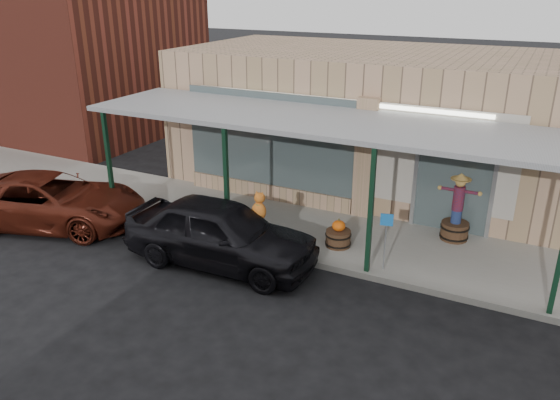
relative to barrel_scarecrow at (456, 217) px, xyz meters
The scene contains 10 objects.
ground 5.73m from the barrel_scarecrow, 124.59° to the right, with size 120.00×120.00×0.00m, color black.
sidewalk 3.47m from the barrel_scarecrow, 161.48° to the right, with size 40.00×3.20×0.15m, color gray.
storefront 4.94m from the barrel_scarecrow, 132.86° to the left, with size 12.00×6.25×4.20m.
awning 4.11m from the barrel_scarecrow, 160.86° to the right, with size 12.00×3.00×3.04m.
block_buildings_near 5.58m from the barrel_scarecrow, 105.15° to the left, with size 61.00×8.00×8.00m.
barrel_scarecrow is the anchor object (origin of this frame).
barrel_pumpkin 2.97m from the barrel_scarecrow, 145.91° to the right, with size 0.69×0.69×0.71m.
handicap_sign 2.56m from the barrel_scarecrow, 116.33° to the right, with size 0.27×0.08×1.34m.
parked_sedan 5.78m from the barrel_scarecrow, 143.66° to the right, with size 4.62×2.00×1.62m.
car_maroon 10.58m from the barrel_scarecrow, 159.99° to the right, with size 2.30×5.00×1.39m, color #531C10.
Camera 1 is at (4.86, -8.27, 6.13)m, focal length 35.00 mm.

